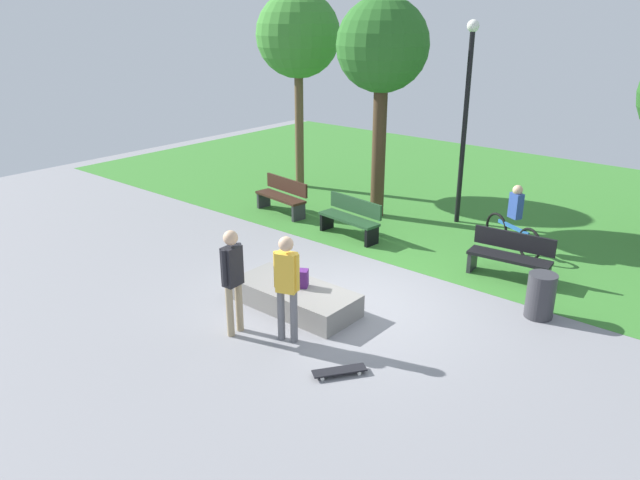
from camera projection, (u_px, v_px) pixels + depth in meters
The scene contains 15 objects.
ground_plane at pixel (354, 304), 10.95m from camera, with size 28.00×28.00×0.00m, color gray.
grass_lawn at pixel (528, 203), 16.66m from camera, with size 26.60×12.04×0.01m, color #387A2D.
concrete_ledge at pixel (295, 297), 10.76m from camera, with size 2.29×1.03×0.41m, color gray.
backpack_on_ledge at pixel (300, 278), 10.64m from camera, with size 0.28×0.20×0.32m, color #4C1E66.
skater_performing_trick at pixel (287, 281), 9.39m from camera, with size 0.41×0.30×1.79m.
skater_watching at pixel (233, 274), 9.61m from camera, with size 0.24×0.43×1.80m.
skateboard_by_ledge at pixel (339, 371), 8.82m from camera, with size 0.63×0.77×0.08m.
park_bench_far_right at pixel (282, 195), 15.69m from camera, with size 1.65×0.70×0.91m.
park_bench_far_left at pixel (511, 255), 11.88m from camera, with size 1.64×0.64×0.91m.
park_bench_by_oak at pixel (351, 217), 14.06m from camera, with size 1.65×0.67×0.91m.
tree_tall_oak at pixel (382, 49), 14.20m from camera, with size 2.21×2.21×5.34m.
tree_slender_maple at pixel (298, 36), 16.75m from camera, with size 2.36×2.36×5.53m.
lamp_post at pixel (466, 106), 14.20m from camera, with size 0.28×0.28×4.80m.
trash_bin at pixel (541, 296), 10.37m from camera, with size 0.49×0.49×0.80m, color #333338.
cyclist_on_bicycle at pixel (514, 223), 13.21m from camera, with size 1.64×0.89×1.52m.
Camera 1 is at (5.83, -7.92, 5.00)m, focal length 33.87 mm.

